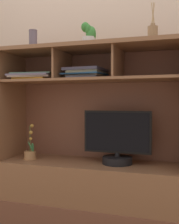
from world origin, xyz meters
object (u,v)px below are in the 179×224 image
media_console (90,174)px  potted_orchid (30,153)px  magazine_stack_centre (34,76)px  diffuser_bottle (153,33)px  magazine_stack_left (86,73)px  potted_succulent (89,36)px  tv_monitor (117,142)px  ceramic_vase (33,40)px

media_console → potted_orchid: (-0.50, -0.06, 0.15)m
magazine_stack_centre → diffuser_bottle: size_ratio=1.36×
magazine_stack_left → diffuser_bottle: 0.58m
diffuser_bottle → potted_succulent: bearing=-179.9°
magazine_stack_left → diffuser_bottle: bearing=-2.0°
media_console → tv_monitor: media_console is taller
tv_monitor → diffuser_bottle: diffuser_bottle is taller
magazine_stack_left → potted_succulent: bearing=-30.2°
media_console → magazine_stack_centre: (-0.46, -0.07, 0.78)m
potted_orchid → ceramic_vase: bearing=62.6°
potted_succulent → ceramic_vase: bearing=179.8°
ceramic_vase → diffuser_bottle: bearing=-0.0°
magazine_stack_centre → ceramic_vase: ceramic_vase is taller
media_console → tv_monitor: size_ratio=2.88×
magazine_stack_centre → ceramic_vase: (-0.02, 0.04, 0.31)m
potted_succulent → diffuser_bottle: bearing=0.1°
tv_monitor → magazine_stack_centre: size_ratio=1.37×
diffuser_bottle → potted_orchid: bearing=-178.2°
potted_orchid → potted_succulent: bearing=3.4°
potted_orchid → potted_succulent: 1.07m
potted_orchid → media_console: bearing=6.3°
media_console → tv_monitor: bearing=-2.9°
media_console → potted_succulent: potted_succulent is taller
magazine_stack_centre → diffuser_bottle: 0.99m
magazine_stack_left → tv_monitor: bearing=-1.0°
potted_orchid → ceramic_vase: (0.02, 0.03, 0.94)m
magazine_stack_centre → diffuser_bottle: diffuser_bottle is taller
tv_monitor → potted_succulent: (-0.22, -0.01, 0.82)m
tv_monitor → potted_orchid: (-0.73, -0.04, -0.12)m
media_console → potted_succulent: (0.00, -0.03, 1.09)m
media_console → tv_monitor: (0.22, -0.01, 0.27)m
media_console → magazine_stack_left: media_console is taller
media_console → ceramic_vase: bearing=-177.1°
media_console → diffuser_bottle: bearing=-2.9°
magazine_stack_centre → potted_succulent: 0.56m
tv_monitor → media_console: bearing=177.1°
media_console → magazine_stack_centre: bearing=-171.9°
tv_monitor → magazine_stack_left: (-0.25, 0.00, 0.53)m
potted_orchid → magazine_stack_left: (0.47, 0.05, 0.65)m
magazine_stack_left → diffuser_bottle: diffuser_bottle is taller
media_console → potted_orchid: bearing=-173.7°
media_console → potted_succulent: size_ratio=8.26×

